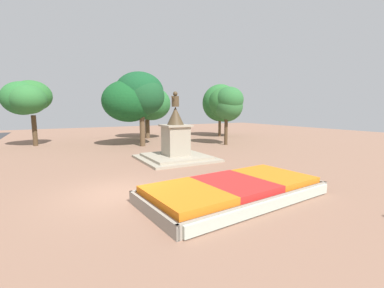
{
  "coord_description": "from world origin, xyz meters",
  "views": [
    {
      "loc": [
        -2.16,
        -10.15,
        3.38
      ],
      "look_at": [
        4.5,
        1.87,
        1.5
      ],
      "focal_mm": 24.0,
      "sensor_mm": 36.0,
      "label": 1
    }
  ],
  "objects": [
    {
      "name": "park_tree_mid_canopy",
      "position": [
        4.89,
        13.14,
        4.51
      ],
      "size": [
        5.64,
        4.62,
        6.78
      ],
      "color": "brown",
      "rests_on": "ground_plane"
    },
    {
      "name": "ground_plane",
      "position": [
        0.0,
        0.0,
        0.0
      ],
      "size": [
        80.42,
        80.42,
        0.0
      ],
      "primitive_type": "plane",
      "color": "#8C6651"
    },
    {
      "name": "park_tree_far_right",
      "position": [
        16.73,
        16.37,
        3.9
      ],
      "size": [
        4.62,
        5.49,
        6.43
      ],
      "color": "brown",
      "rests_on": "ground_plane"
    },
    {
      "name": "flower_planter",
      "position": [
        3.84,
        -2.65,
        0.3
      ],
      "size": [
        7.36,
        4.05,
        0.65
      ],
      "color": "#38281C",
      "rests_on": "ground_plane"
    },
    {
      "name": "statue_monument",
      "position": [
        5.14,
        5.3,
        1.02
      ],
      "size": [
        4.7,
        4.7,
        4.52
      ],
      "color": "#9D937F",
      "rests_on": "ground_plane"
    },
    {
      "name": "park_tree_street_side",
      "position": [
        7.66,
        18.76,
        4.06
      ],
      "size": [
        5.09,
        5.61,
        6.3
      ],
      "color": "brown",
      "rests_on": "ground_plane"
    },
    {
      "name": "park_tree_behind_statue",
      "position": [
        -3.8,
        17.36,
        4.36
      ],
      "size": [
        4.12,
        4.04,
        5.97
      ],
      "color": "#4C3823",
      "rests_on": "ground_plane"
    },
    {
      "name": "park_tree_far_left",
      "position": [
        12.61,
        9.67,
        3.96
      ],
      "size": [
        3.13,
        3.51,
        5.46
      ],
      "color": "#4C3823",
      "rests_on": "ground_plane"
    }
  ]
}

